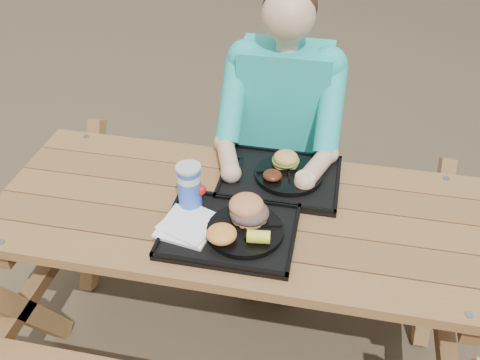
# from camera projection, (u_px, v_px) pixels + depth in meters

# --- Properties ---
(ground) EXTENTS (60.00, 60.00, 0.00)m
(ground) POSITION_uv_depth(u_px,v_px,m) (240.00, 337.00, 2.39)
(ground) COLOR #999999
(ground) RESTS_ON ground
(picnic_table) EXTENTS (1.80, 1.49, 0.75)m
(picnic_table) POSITION_uv_depth(u_px,v_px,m) (240.00, 279.00, 2.16)
(picnic_table) COLOR #999999
(picnic_table) RESTS_ON ground
(tray_near) EXTENTS (0.45, 0.35, 0.02)m
(tray_near) POSITION_uv_depth(u_px,v_px,m) (230.00, 232.00, 1.82)
(tray_near) COLOR black
(tray_near) RESTS_ON picnic_table
(tray_far) EXTENTS (0.45, 0.35, 0.02)m
(tray_far) POSITION_uv_depth(u_px,v_px,m) (280.00, 179.00, 2.06)
(tray_far) COLOR black
(tray_far) RESTS_ON picnic_table
(plate_near) EXTENTS (0.26, 0.26, 0.02)m
(plate_near) POSITION_uv_depth(u_px,v_px,m) (245.00, 231.00, 1.79)
(plate_near) COLOR black
(plate_near) RESTS_ON tray_near
(plate_far) EXTENTS (0.26, 0.26, 0.02)m
(plate_far) POSITION_uv_depth(u_px,v_px,m) (289.00, 174.00, 2.05)
(plate_far) COLOR black
(plate_far) RESTS_ON tray_far
(napkin_stack) EXTENTS (0.21, 0.21, 0.02)m
(napkin_stack) POSITION_uv_depth(u_px,v_px,m) (187.00, 225.00, 1.82)
(napkin_stack) COLOR white
(napkin_stack) RESTS_ON tray_near
(soda_cup) EXTENTS (0.08, 0.08, 0.17)m
(soda_cup) POSITION_uv_depth(u_px,v_px,m) (190.00, 188.00, 1.86)
(soda_cup) COLOR blue
(soda_cup) RESTS_ON tray_near
(condiment_bbq) EXTENTS (0.05, 0.05, 0.03)m
(condiment_bbq) POSITION_uv_depth(u_px,v_px,m) (236.00, 205.00, 1.90)
(condiment_bbq) COLOR black
(condiment_bbq) RESTS_ON tray_near
(condiment_mustard) EXTENTS (0.05, 0.05, 0.03)m
(condiment_mustard) POSITION_uv_depth(u_px,v_px,m) (254.00, 204.00, 1.90)
(condiment_mustard) COLOR gold
(condiment_mustard) RESTS_ON tray_near
(sandwich) EXTENTS (0.13, 0.13, 0.13)m
(sandwich) POSITION_uv_depth(u_px,v_px,m) (249.00, 204.00, 1.79)
(sandwich) COLOR #D8844C
(sandwich) RESTS_ON plate_near
(mac_cheese) EXTENTS (0.10, 0.10, 0.05)m
(mac_cheese) POSITION_uv_depth(u_px,v_px,m) (222.00, 234.00, 1.73)
(mac_cheese) COLOR #F9A341
(mac_cheese) RESTS_ON plate_near
(corn_cob) EXTENTS (0.08, 0.08, 0.04)m
(corn_cob) POSITION_uv_depth(u_px,v_px,m) (259.00, 237.00, 1.72)
(corn_cob) COLOR #FEFF35
(corn_cob) RESTS_ON plate_near
(cutlery_far) EXTENTS (0.05, 0.17, 0.01)m
(cutlery_far) POSITION_uv_depth(u_px,v_px,m) (238.00, 169.00, 2.09)
(cutlery_far) COLOR black
(cutlery_far) RESTS_ON tray_far
(burger) EXTENTS (0.10, 0.10, 0.09)m
(burger) POSITION_uv_depth(u_px,v_px,m) (286.00, 155.00, 2.05)
(burger) COLOR gold
(burger) RESTS_ON plate_far
(baked_beans) EXTENTS (0.07, 0.07, 0.03)m
(baked_beans) POSITION_uv_depth(u_px,v_px,m) (272.00, 175.00, 2.00)
(baked_beans) COLOR #4F200F
(baked_beans) RESTS_ON plate_far
(potato_salad) EXTENTS (0.08, 0.08, 0.04)m
(potato_salad) POSITION_uv_depth(u_px,v_px,m) (305.00, 177.00, 1.98)
(potato_salad) COLOR white
(potato_salad) RESTS_ON plate_far
(diner) EXTENTS (0.48, 0.84, 1.28)m
(diner) POSITION_uv_depth(u_px,v_px,m) (281.00, 151.00, 2.43)
(diner) COLOR #199CB0
(diner) RESTS_ON ground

